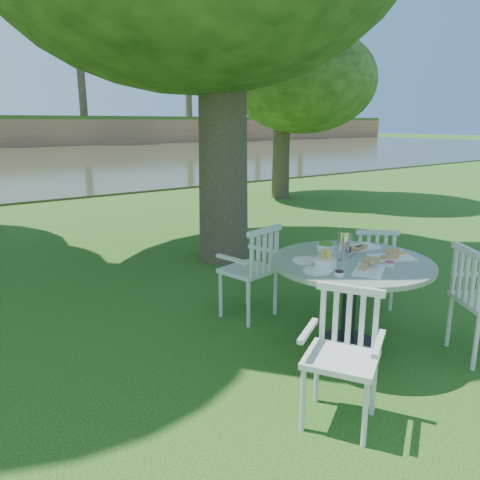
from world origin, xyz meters
name	(u,v)px	position (x,y,z in m)	size (l,w,h in m)	color
ground	(252,327)	(0.00, 0.00, 0.00)	(140.00, 140.00, 0.00)	#17400D
table	(351,278)	(0.43, -0.84, 0.66)	(1.38, 1.38, 0.82)	black
chair_ne	(373,261)	(1.37, -0.36, 0.52)	(0.61, 0.61, 0.88)	silver
chair_nw	(255,265)	(0.17, 0.16, 0.57)	(0.57, 0.54, 0.97)	silver
chair_sw	(344,344)	(-0.38, -1.49, 0.53)	(0.60, 0.61, 0.90)	silver
chair_se	(477,295)	(1.15, -1.59, 0.57)	(0.65, 0.66, 0.97)	silver
tableware	(346,254)	(0.42, -0.78, 0.86)	(1.14, 0.91, 0.23)	white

